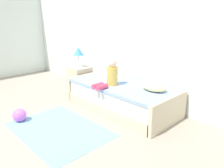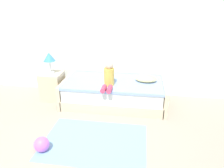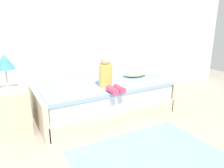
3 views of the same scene
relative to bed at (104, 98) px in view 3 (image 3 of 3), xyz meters
name	(u,v)px [view 3 (image 3 of 3)]	position (x,y,z in m)	size (l,w,h in m)	color
wall_rear	(64,19)	(-0.39, 0.60, 1.20)	(7.20, 0.10, 2.90)	silver
bed	(104,98)	(0.00, 0.00, 0.00)	(2.11, 1.00, 0.50)	beige
nightstand	(12,111)	(-1.35, 0.03, 0.05)	(0.44, 0.44, 0.60)	beige
table_lamp	(5,64)	(-1.35, 0.03, 0.69)	(0.24, 0.24, 0.45)	silver
child_figure	(107,74)	(-0.07, -0.23, 0.46)	(0.20, 0.51, 0.50)	gold
pillow	(135,73)	(0.65, 0.10, 0.32)	(0.44, 0.30, 0.13)	#F2E58C
area_rug	(149,157)	(-0.12, -1.30, -0.24)	(1.60, 1.10, 0.01)	#7AA8CC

